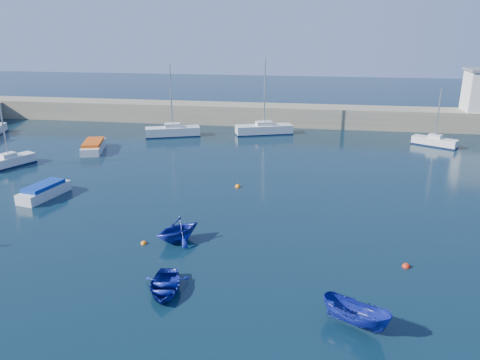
# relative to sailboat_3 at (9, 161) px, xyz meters

# --- Properties ---
(ground) EXTENTS (220.00, 220.00, 0.00)m
(ground) POSITION_rel_sailboat_3_xyz_m (23.13, -21.52, -0.54)
(ground) COLOR black
(ground) RESTS_ON ground
(back_wall) EXTENTS (96.00, 4.50, 2.60)m
(back_wall) POSITION_rel_sailboat_3_xyz_m (23.13, 24.48, 0.76)
(back_wall) COLOR gray
(back_wall) RESTS_ON ground
(sailboat_3) EXTENTS (3.35, 5.14, 6.73)m
(sailboat_3) POSITION_rel_sailboat_3_xyz_m (0.00, 0.00, 0.00)
(sailboat_3) COLOR silver
(sailboat_3) RESTS_ON ground
(sailboat_5) EXTENTS (6.84, 4.03, 8.75)m
(sailboat_5) POSITION_rel_sailboat_3_xyz_m (11.95, 15.10, 0.10)
(sailboat_5) COLOR silver
(sailboat_5) RESTS_ON ground
(sailboat_6) EXTENTS (7.35, 4.29, 9.32)m
(sailboat_6) POSITION_rel_sailboat_3_xyz_m (22.97, 18.13, 0.10)
(sailboat_6) COLOR silver
(sailboat_6) RESTS_ON ground
(sailboat_7) EXTENTS (4.87, 3.67, 6.53)m
(sailboat_7) POSITION_rel_sailboat_3_xyz_m (42.84, 15.20, -0.02)
(sailboat_7) COLOR silver
(sailboat_7) RESTS_ON ground
(motorboat_1) EXTENTS (2.45, 4.76, 1.11)m
(motorboat_1) POSITION_rel_sailboat_3_xyz_m (8.01, -7.21, -0.02)
(motorboat_1) COLOR silver
(motorboat_1) RESTS_ON ground
(motorboat_2) EXTENTS (3.41, 5.81, 1.13)m
(motorboat_2) POSITION_rel_sailboat_3_xyz_m (5.41, 6.99, -0.01)
(motorboat_2) COLOR silver
(motorboat_2) RESTS_ON ground
(dinghy_center) EXTENTS (2.92, 3.70, 0.69)m
(dinghy_center) POSITION_rel_sailboat_3_xyz_m (21.90, -19.18, -0.20)
(dinghy_center) COLOR navy
(dinghy_center) RESTS_ON ground
(dinghy_left) EXTENTS (4.09, 4.15, 1.65)m
(dinghy_left) POSITION_rel_sailboat_3_xyz_m (20.89, -13.30, 0.28)
(dinghy_left) COLOR navy
(dinghy_left) RESTS_ON ground
(dinghy_right) EXTENTS (3.55, 2.78, 1.30)m
(dinghy_right) POSITION_rel_sailboat_3_xyz_m (31.48, -20.66, 0.11)
(dinghy_right) COLOR navy
(dinghy_right) RESTS_ON ground
(buoy_0) EXTENTS (0.40, 0.40, 0.40)m
(buoy_0) POSITION_rel_sailboat_3_xyz_m (18.86, -14.01, -0.54)
(buoy_0) COLOR orange
(buoy_0) RESTS_ON ground
(buoy_1) EXTENTS (0.47, 0.47, 0.47)m
(buoy_1) POSITION_rel_sailboat_3_xyz_m (34.80, -14.48, -0.54)
(buoy_1) COLOR #B8220D
(buoy_1) RESTS_ON ground
(buoy_3) EXTENTS (0.49, 0.49, 0.49)m
(buoy_3) POSITION_rel_sailboat_3_xyz_m (22.98, -2.31, -0.54)
(buoy_3) COLOR orange
(buoy_3) RESTS_ON ground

